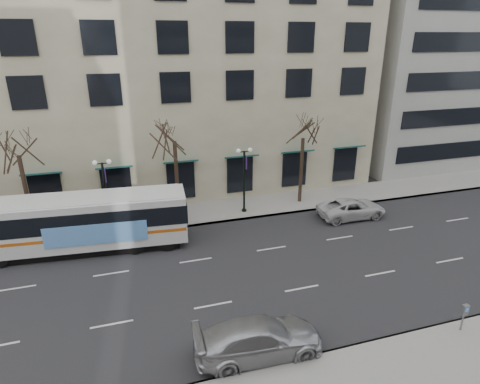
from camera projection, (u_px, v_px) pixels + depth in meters
name	position (u px, v px, depth m)	size (l,w,h in m)	color
ground	(204.00, 281.00, 22.66)	(160.00, 160.00, 0.00)	black
sidewalk_far	(241.00, 208.00, 32.00)	(80.00, 4.00, 0.15)	gray
building_hotel	(129.00, 46.00, 36.43)	(40.00, 20.00, 24.00)	tan
tree_far_left	(16.00, 141.00, 25.32)	(3.60, 3.60, 8.34)	black
tree_far_mid	(174.00, 128.00, 27.97)	(3.60, 3.60, 8.55)	black
tree_far_right	(304.00, 126.00, 30.88)	(3.60, 3.60, 8.06)	black
lamp_post_left	(106.00, 191.00, 27.52)	(1.22, 0.45, 5.21)	black
lamp_post_right	(244.00, 177.00, 30.25)	(1.22, 0.45, 5.21)	black
city_bus	(82.00, 222.00, 25.30)	(13.49, 4.08, 3.60)	silver
silver_car	(259.00, 339.00, 17.18)	(2.28, 5.61, 1.63)	#B2B4BA
white_pickup	(352.00, 208.00, 30.35)	(2.38, 5.17, 1.44)	silver
pay_station	(465.00, 312.00, 18.31)	(0.30, 0.21, 1.38)	slate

